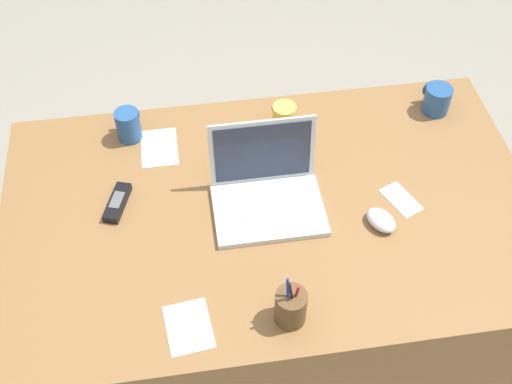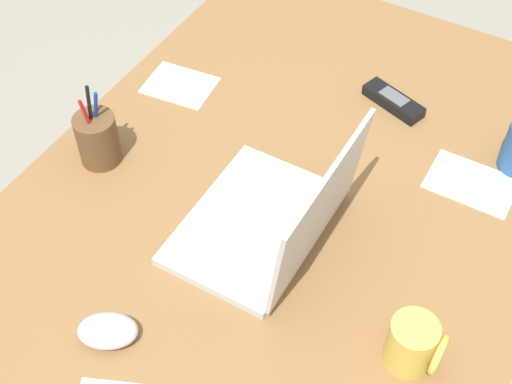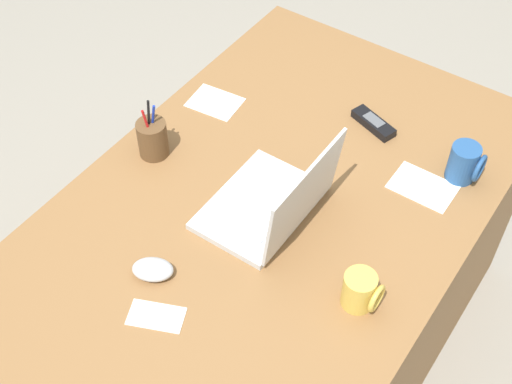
{
  "view_description": "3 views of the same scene",
  "coord_description": "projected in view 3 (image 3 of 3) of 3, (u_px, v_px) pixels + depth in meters",
  "views": [
    {
      "loc": [
        -0.21,
        -1.14,
        2.17
      ],
      "look_at": [
        -0.04,
        0.02,
        0.78
      ],
      "focal_mm": 44.79,
      "sensor_mm": 36.0,
      "label": 1
    },
    {
      "loc": [
        0.67,
        0.38,
        1.74
      ],
      "look_at": [
        -0.05,
        -0.04,
        0.78
      ],
      "focal_mm": 49.61,
      "sensor_mm": 36.0,
      "label": 2
    },
    {
      "loc": [
        0.95,
        0.63,
        2.09
      ],
      "look_at": [
        -0.0,
        -0.03,
        0.79
      ],
      "focal_mm": 49.81,
      "sensor_mm": 36.0,
      "label": 3
    }
  ],
  "objects": [
    {
      "name": "computer_mouse",
      "position": [
        153.0,
        269.0,
        1.63
      ],
      "size": [
        0.1,
        0.12,
        0.04
      ],
      "primitive_type": "ellipsoid",
      "rotation": [
        0.0,
        0.0,
        0.47
      ],
      "color": "silver",
      "rests_on": "desk"
    },
    {
      "name": "cordless_phone",
      "position": [
        373.0,
        123.0,
        1.97
      ],
      "size": [
        0.09,
        0.14,
        0.03
      ],
      "color": "black",
      "rests_on": "desk"
    },
    {
      "name": "coffee_mug_tall",
      "position": [
        361.0,
        291.0,
        1.56
      ],
      "size": [
        0.07,
        0.09,
        0.09
      ],
      "color": "#E0BC4C",
      "rests_on": "desk"
    },
    {
      "name": "laptop",
      "position": [
        273.0,
        203.0,
        1.73
      ],
      "size": [
        0.31,
        0.25,
        0.23
      ],
      "color": "silver",
      "rests_on": "desk"
    },
    {
      "name": "paper_note_left",
      "position": [
        156.0,
        316.0,
        1.57
      ],
      "size": [
        0.11,
        0.14,
        0.0
      ],
      "primitive_type": "cube",
      "rotation": [
        0.0,
        0.0,
        0.41
      ],
      "color": "white",
      "rests_on": "desk"
    },
    {
      "name": "paper_note_near_laptop",
      "position": [
        423.0,
        187.0,
        1.83
      ],
      "size": [
        0.11,
        0.16,
        0.0
      ],
      "primitive_type": "cube",
      "rotation": [
        0.0,
        0.0,
        0.0
      ],
      "color": "white",
      "rests_on": "desk"
    },
    {
      "name": "desk",
      "position": [
        263.0,
        295.0,
        2.04
      ],
      "size": [
        1.55,
        0.95,
        0.73
      ],
      "primitive_type": "cube",
      "color": "olive",
      "rests_on": "ground"
    },
    {
      "name": "pen_holder",
      "position": [
        153.0,
        138.0,
        1.87
      ],
      "size": [
        0.08,
        0.08,
        0.17
      ],
      "color": "brown",
      "rests_on": "desk"
    },
    {
      "name": "coffee_mug_spare",
      "position": [
        465.0,
        163.0,
        1.81
      ],
      "size": [
        0.08,
        0.09,
        0.1
      ],
      "color": "#26518C",
      "rests_on": "desk"
    },
    {
      "name": "paper_note_right",
      "position": [
        215.0,
        102.0,
        2.05
      ],
      "size": [
        0.13,
        0.16,
        0.0
      ],
      "primitive_type": "cube",
      "rotation": [
        0.0,
        0.0,
        0.11
      ],
      "color": "white",
      "rests_on": "desk"
    },
    {
      "name": "ground_plane",
      "position": [
        262.0,
        357.0,
        2.32
      ],
      "size": [
        6.0,
        6.0,
        0.0
      ],
      "primitive_type": "plane",
      "color": "gray"
    }
  ]
}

